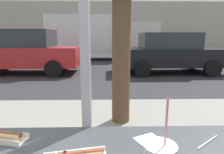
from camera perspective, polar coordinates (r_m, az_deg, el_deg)
ground_plane at (r=9.11m, az=-2.08°, el=2.40°), size 60.00×60.00×0.00m
sidewalk_strip at (r=2.94m, az=-3.67°, el=-16.71°), size 16.00×2.80×0.15m
building_facade_far at (r=22.13m, az=-1.70°, el=14.57°), size 28.00×1.20×5.14m
hotdog_tray_near at (r=1.15m, az=-29.81°, el=-14.60°), size 0.28×0.14×0.05m
loose_straw at (r=1.09m, az=26.23°, el=-16.70°), size 0.16×0.12×0.01m
napkin_wrapper at (r=1.03m, az=10.41°, el=-17.53°), size 0.15×0.13×0.00m
parked_car_red at (r=8.67m, az=-24.10°, el=6.81°), size 4.34×1.97×1.75m
parked_car_black at (r=8.41m, az=16.58°, el=6.89°), size 4.24×2.02×1.63m
box_truck at (r=12.94m, az=-3.10°, el=12.01°), size 6.93×2.44×2.78m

